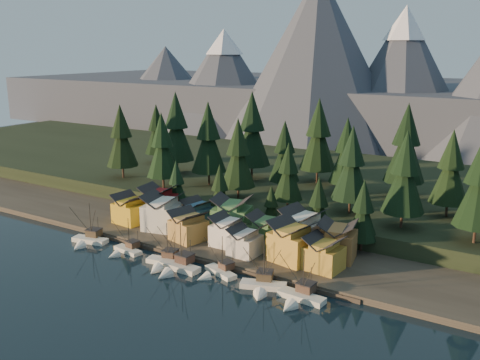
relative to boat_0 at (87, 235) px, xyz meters
The scene contains 46 objects.
ground 35.97m from the boat_0, 15.35° to the right, with size 500.00×500.00×0.00m, color black.
shore_strip 46.16m from the boat_0, 41.39° to the left, with size 400.00×50.00×1.50m, color #322D24.
hillside 87.62m from the boat_0, 66.74° to the left, with size 420.00×100.00×6.00m, color black.
dock 35.36m from the boat_0, 11.43° to the left, with size 80.00×4.00×1.00m, color #453D31.
mountain_ridge 207.70m from the boat_0, 81.52° to the left, with size 560.00×190.00×90.00m.
boat_0 is the anchor object (origin of this frame).
boat_1 13.41m from the boat_0, ahead, with size 9.06×9.61×10.11m.
boat_2 27.21m from the boat_0, ahead, with size 10.65×11.33×11.52m.
boat_3 31.83m from the boat_0, ahead, with size 10.86×11.75×12.78m.
boat_4 41.31m from the boat_0, ahead, with size 9.83×10.20×10.31m.
boat_5 54.11m from the boat_0, ahead, with size 10.89×11.40×12.13m.
boat_6 63.22m from the boat_0, ahead, with size 10.74×11.59×12.06m.
house_front_0 16.55m from the boat_0, 87.69° to the left, with size 9.26×8.84×8.55m.
house_front_1 21.39m from the boat_0, 53.77° to the left, with size 11.67×11.37×10.19m.
house_front_2 27.66m from the boat_0, 29.52° to the left, with size 10.08×10.13×8.09m.
house_front_3 38.58m from the boat_0, 24.34° to the left, with size 8.03×7.67×8.07m.
house_front_4 43.99m from the boat_0, 16.70° to the left, with size 7.05×7.59×7.04m.
house_front_5 55.99m from the boat_0, 15.78° to the left, with size 11.16×10.48×10.07m.
house_front_6 64.02m from the boat_0, 13.10° to the left, with size 8.69×8.29×8.03m.
house_back_0 24.62m from the boat_0, 78.48° to the left, with size 10.33×10.02×10.00m.
house_back_1 30.70m from the boat_0, 49.32° to the left, with size 8.43×8.50×8.23m.
house_back_2 39.40m from the boat_0, 38.07° to the left, with size 11.76×11.18×10.45m.
house_back_3 48.11m from the boat_0, 26.12° to the left, with size 8.81×7.96×8.43m.
house_back_4 57.73m from the boat_0, 24.75° to the left, with size 10.82×10.49×10.49m.
house_back_5 66.35m from the boat_0, 19.53° to the left, with size 9.90×9.98×9.55m.
tree_hill_0 53.67m from the boat_0, 122.80° to the left, with size 11.28×11.28×26.27m.
tree_hill_1 63.76m from the boat_0, 104.74° to the left, with size 12.95×12.95×30.18m.
tree_hill_2 42.62m from the boat_0, 97.97° to the left, with size 10.86×10.86×25.29m.
tree_hill_3 54.20m from the boat_0, 84.79° to the left, with size 12.15×12.15×28.31m.
tree_hill_4 69.81m from the boat_0, 79.10° to the left, with size 13.31×13.31×31.00m.
tree_hill_5 49.55m from the boat_0, 60.83° to the left, with size 10.82×10.82×25.20m.
tree_hill_6 65.46m from the boat_0, 61.12° to the left, with size 10.00×10.00×23.31m.
tree_hill_7 57.81m from the boat_0, 43.47° to the left, with size 8.54×8.54×19.91m.
tree_hill_8 81.02m from the boat_0, 52.13° to the left, with size 10.64×10.64×24.79m.
tree_hill_9 74.66m from the boat_0, 38.79° to the left, with size 10.71×10.71×24.96m.
tree_hill_10 97.63m from the boat_0, 47.50° to the left, with size 12.61×12.61×29.37m.
tree_hill_11 85.00m from the boat_0, 29.15° to the left, with size 11.04×11.04×25.71m.
tree_hill_12 99.89m from the boat_0, 35.03° to the left, with size 10.48×10.48×24.42m.
tree_hill_13 100.09m from the boat_0, 23.02° to the left, with size 11.31×11.31×26.34m.
tree_hill_15 82.69m from the boat_0, 64.48° to the left, with size 12.53×12.53×29.19m.
tree_hill_16 78.00m from the boat_0, 115.99° to the left, with size 10.20×10.20×23.77m.
tree_shore_0 32.31m from the boat_0, 77.77° to the left, with size 7.24×7.24×16.88m.
tree_shore_1 38.95m from the boat_0, 53.45° to the left, with size 7.52×7.52×17.52m.
tree_shore_2 50.41m from the boat_0, 37.60° to the left, with size 5.81×5.81×13.53m.
tree_shore_3 62.31m from the boat_0, 29.64° to the left, with size 7.62×7.62×17.76m.
tree_shore_4 72.95m from the boat_0, 24.93° to the left, with size 7.99×7.99×18.62m.
Camera 1 is at (72.17, -83.96, 51.74)m, focal length 40.00 mm.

